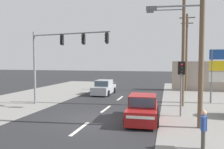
# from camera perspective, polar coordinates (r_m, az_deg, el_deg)

# --- Properties ---
(ground_plane) EXTENTS (140.00, 140.00, 0.00)m
(ground_plane) POSITION_cam_1_polar(r_m,az_deg,el_deg) (13.79, -5.11, -11.53)
(ground_plane) COLOR #28282B
(lane_dash_near) EXTENTS (0.20, 2.40, 0.01)m
(lane_dash_near) POSITION_cam_1_polar(r_m,az_deg,el_deg) (12.00, -8.40, -13.82)
(lane_dash_near) COLOR silver
(lane_dash_near) RESTS_ON ground
(lane_dash_mid) EXTENTS (0.20, 2.40, 0.01)m
(lane_dash_mid) POSITION_cam_1_polar(r_m,az_deg,el_deg) (16.57, -1.61, -8.97)
(lane_dash_mid) COLOR silver
(lane_dash_mid) RESTS_ON ground
(lane_dash_far) EXTENTS (0.20, 2.40, 0.01)m
(lane_dash_far) POSITION_cam_1_polar(r_m,az_deg,el_deg) (21.34, 2.12, -6.20)
(lane_dash_far) COLOR silver
(lane_dash_far) RESTS_ON ground
(kerb_left_verge) EXTENTS (8.00, 40.00, 0.02)m
(kerb_left_verge) POSITION_cam_1_polar(r_m,az_deg,el_deg) (21.33, -23.48, -6.45)
(kerb_left_verge) COLOR gray
(kerb_left_verge) RESTS_ON ground
(utility_pole_foreground_right) EXTENTS (3.78, 0.60, 8.95)m
(utility_pole_foreground_right) POSITION_cam_1_polar(r_m,az_deg,el_deg) (12.37, 21.75, 9.11)
(utility_pole_foreground_right) COLOR brown
(utility_pole_foreground_right) RESTS_ON ground
(utility_pole_midground_right) EXTENTS (3.78, 0.56, 10.56)m
(utility_pole_midground_right) POSITION_cam_1_polar(r_m,az_deg,el_deg) (18.16, 17.80, 9.86)
(utility_pole_midground_right) COLOR brown
(utility_pole_midground_right) RESTS_ON ground
(utility_pole_background_right) EXTENTS (1.80, 0.26, 9.20)m
(utility_pole_background_right) POSITION_cam_1_polar(r_m,az_deg,el_deg) (27.63, 18.89, 5.85)
(utility_pole_background_right) COLOR brown
(utility_pole_background_right) RESTS_ON ground
(traffic_signal_mast) EXTENTS (6.85, 1.08, 6.00)m
(traffic_signal_mast) POSITION_cam_1_polar(r_m,az_deg,el_deg) (17.82, -13.81, 5.87)
(traffic_signal_mast) COLOR slate
(traffic_signal_mast) RESTS_ON ground
(pedestal_signal_right_kerb) EXTENTS (0.44, 0.29, 3.56)m
(pedestal_signal_right_kerb) POSITION_cam_1_polar(r_m,az_deg,el_deg) (14.61, 17.64, -1.21)
(pedestal_signal_right_kerb) COLOR slate
(pedestal_signal_right_kerb) RESTS_ON ground
(shopping_plaza_sign) EXTENTS (2.10, 0.16, 4.60)m
(shopping_plaza_sign) POSITION_cam_1_polar(r_m,az_deg,el_deg) (20.52, 26.90, 1.43)
(shopping_plaza_sign) COLOR slate
(shopping_plaza_sign) RESTS_ON ground
(shopfront_wall_far) EXTENTS (12.00, 1.00, 3.60)m
(shopfront_wall_far) POSITION_cam_1_polar(r_m,az_deg,el_deg) (29.35, 27.23, -0.43)
(shopfront_wall_far) COLOR #A39384
(shopfront_wall_far) RESTS_ON ground
(sedan_oncoming_near) EXTENTS (2.06, 4.32, 1.56)m
(sedan_oncoming_near) POSITION_cam_1_polar(r_m,az_deg,el_deg) (13.38, 8.01, -8.92)
(sedan_oncoming_near) COLOR maroon
(sedan_oncoming_near) RESTS_ON ground
(sedan_oncoming_mid) EXTENTS (1.90, 4.25, 1.56)m
(sedan_oncoming_mid) POSITION_cam_1_polar(r_m,az_deg,el_deg) (23.79, -2.12, -3.51)
(sedan_oncoming_mid) COLOR #A3A8AD
(sedan_oncoming_mid) RESTS_ON ground
(pedestrian_at_kerb) EXTENTS (0.23, 0.56, 1.63)m
(pedestrian_at_kerb) POSITION_cam_1_polar(r_m,az_deg,el_deg) (9.61, 22.77, -12.69)
(pedestrian_at_kerb) COLOR #47423D
(pedestrian_at_kerb) RESTS_ON ground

